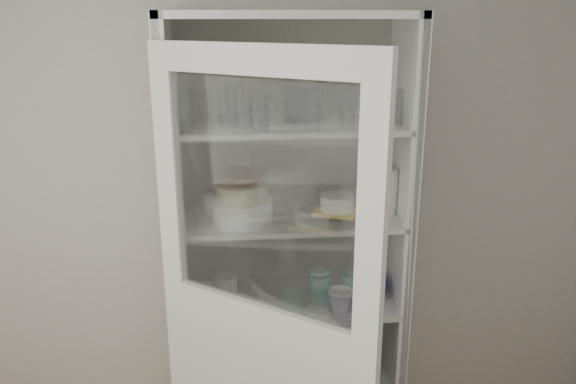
% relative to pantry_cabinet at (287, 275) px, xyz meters
% --- Properties ---
extents(wall_back, '(3.60, 0.02, 2.60)m').
position_rel_pantry_cabinet_xyz_m(wall_back, '(-0.20, 0.16, 0.36)').
color(wall_back, '#B0B0B0').
rests_on(wall_back, ground).
extents(pantry_cabinet, '(1.00, 0.45, 2.10)m').
position_rel_pantry_cabinet_xyz_m(pantry_cabinet, '(0.00, 0.00, 0.00)').
color(pantry_cabinet, silver).
rests_on(pantry_cabinet, floor).
extents(cupboard_door, '(0.74, 0.57, 2.00)m').
position_rel_pantry_cabinet_xyz_m(cupboard_door, '(-0.14, -0.56, -0.07)').
color(cupboard_door, silver).
rests_on(cupboard_door, floor).
extents(tumbler_0, '(0.07, 0.07, 0.15)m').
position_rel_pantry_cabinet_xyz_m(tumbler_0, '(-0.41, -0.22, 0.79)').
color(tumbler_0, silver).
rests_on(tumbler_0, shelf_glass).
extents(tumbler_1, '(0.07, 0.07, 0.12)m').
position_rel_pantry_cabinet_xyz_m(tumbler_1, '(-0.13, -0.21, 0.78)').
color(tumbler_1, silver).
rests_on(tumbler_1, shelf_glass).
extents(tumbler_2, '(0.07, 0.07, 0.13)m').
position_rel_pantry_cabinet_xyz_m(tumbler_2, '(-0.18, -0.19, 0.79)').
color(tumbler_2, silver).
rests_on(tumbler_2, shelf_glass).
extents(tumbler_3, '(0.08, 0.08, 0.14)m').
position_rel_pantry_cabinet_xyz_m(tumbler_3, '(-0.12, -0.22, 0.79)').
color(tumbler_3, silver).
rests_on(tumbler_3, shelf_glass).
extents(tumbler_4, '(0.07, 0.07, 0.13)m').
position_rel_pantry_cabinet_xyz_m(tumbler_4, '(0.08, -0.21, 0.79)').
color(tumbler_4, silver).
rests_on(tumbler_4, shelf_glass).
extents(tumbler_5, '(0.08, 0.08, 0.13)m').
position_rel_pantry_cabinet_xyz_m(tumbler_5, '(0.23, -0.17, 0.78)').
color(tumbler_5, silver).
rests_on(tumbler_5, shelf_glass).
extents(tumbler_6, '(0.09, 0.09, 0.15)m').
position_rel_pantry_cabinet_xyz_m(tumbler_6, '(0.41, -0.18, 0.79)').
color(tumbler_6, silver).
rests_on(tumbler_6, shelf_glass).
extents(tumbler_7, '(0.08, 0.08, 0.15)m').
position_rel_pantry_cabinet_xyz_m(tumbler_7, '(-0.41, -0.07, 0.80)').
color(tumbler_7, silver).
rests_on(tumbler_7, shelf_glass).
extents(tumbler_8, '(0.08, 0.08, 0.15)m').
position_rel_pantry_cabinet_xyz_m(tumbler_8, '(-0.25, -0.08, 0.80)').
color(tumbler_8, silver).
rests_on(tumbler_8, shelf_glass).
extents(tumbler_9, '(0.07, 0.07, 0.15)m').
position_rel_pantry_cabinet_xyz_m(tumbler_9, '(0.03, -0.07, 0.79)').
color(tumbler_9, silver).
rests_on(tumbler_9, shelf_glass).
extents(tumbler_10, '(0.10, 0.10, 0.15)m').
position_rel_pantry_cabinet_xyz_m(tumbler_10, '(0.12, -0.04, 0.79)').
color(tumbler_10, silver).
rests_on(tumbler_10, shelf_glass).
extents(tumbler_11, '(0.08, 0.08, 0.14)m').
position_rel_pantry_cabinet_xyz_m(tumbler_11, '(0.10, -0.08, 0.79)').
color(tumbler_11, silver).
rests_on(tumbler_11, shelf_glass).
extents(goblet_0, '(0.07, 0.07, 0.15)m').
position_rel_pantry_cabinet_xyz_m(goblet_0, '(-0.40, 0.00, 0.80)').
color(goblet_0, silver).
rests_on(goblet_0, shelf_glass).
extents(goblet_1, '(0.08, 0.08, 0.19)m').
position_rel_pantry_cabinet_xyz_m(goblet_1, '(0.02, 0.05, 0.81)').
color(goblet_1, silver).
rests_on(goblet_1, shelf_glass).
extents(goblet_2, '(0.08, 0.08, 0.18)m').
position_rel_pantry_cabinet_xyz_m(goblet_2, '(0.15, 0.01, 0.81)').
color(goblet_2, silver).
rests_on(goblet_2, shelf_glass).
extents(goblet_3, '(0.08, 0.08, 0.19)m').
position_rel_pantry_cabinet_xyz_m(goblet_3, '(0.24, 0.01, 0.82)').
color(goblet_3, silver).
rests_on(goblet_3, shelf_glass).
extents(plate_stack_front, '(0.25, 0.25, 0.10)m').
position_rel_pantry_cabinet_xyz_m(plate_stack_front, '(-0.20, -0.13, 0.37)').
color(plate_stack_front, white).
rests_on(plate_stack_front, shelf_plates).
extents(plate_stack_back, '(0.20, 0.20, 0.06)m').
position_rel_pantry_cabinet_xyz_m(plate_stack_back, '(-0.27, 0.02, 0.35)').
color(plate_stack_back, white).
rests_on(plate_stack_back, shelf_plates).
extents(cream_bowl, '(0.28, 0.28, 0.07)m').
position_rel_pantry_cabinet_xyz_m(cream_bowl, '(-0.20, -0.13, 0.45)').
color(cream_bowl, beige).
rests_on(cream_bowl, plate_stack_front).
extents(terracotta_bowl, '(0.25, 0.25, 0.05)m').
position_rel_pantry_cabinet_xyz_m(terracotta_bowl, '(-0.20, -0.13, 0.51)').
color(terracotta_bowl, '#45250F').
rests_on(terracotta_bowl, cream_bowl).
extents(glass_platter, '(0.40, 0.40, 0.02)m').
position_rel_pantry_cabinet_xyz_m(glass_platter, '(0.21, -0.10, 0.33)').
color(glass_platter, silver).
rests_on(glass_platter, shelf_plates).
extents(yellow_trivet, '(0.23, 0.23, 0.01)m').
position_rel_pantry_cabinet_xyz_m(yellow_trivet, '(0.21, -0.10, 0.35)').
color(yellow_trivet, gold).
rests_on(yellow_trivet, glass_platter).
extents(white_ramekin, '(0.18, 0.18, 0.06)m').
position_rel_pantry_cabinet_xyz_m(white_ramekin, '(0.21, -0.10, 0.38)').
color(white_ramekin, white).
rests_on(white_ramekin, yellow_trivet).
extents(grey_bowl_stack, '(0.13, 0.13, 0.20)m').
position_rel_pantry_cabinet_xyz_m(grey_bowl_stack, '(0.41, -0.07, 0.42)').
color(grey_bowl_stack, silver).
rests_on(grey_bowl_stack, shelf_plates).
extents(mug_blue, '(0.14, 0.14, 0.10)m').
position_rel_pantry_cabinet_xyz_m(mug_blue, '(0.38, -0.10, -0.03)').
color(mug_blue, navy).
rests_on(mug_blue, shelf_mugs).
extents(mug_teal, '(0.12, 0.12, 0.09)m').
position_rel_pantry_cabinet_xyz_m(mug_teal, '(0.30, -0.04, -0.03)').
color(mug_teal, teal).
rests_on(mug_teal, shelf_mugs).
extents(mug_white, '(0.14, 0.14, 0.10)m').
position_rel_pantry_cabinet_xyz_m(mug_white, '(0.21, -0.21, -0.03)').
color(mug_white, white).
rests_on(mug_white, shelf_mugs).
extents(teal_jar, '(0.10, 0.10, 0.12)m').
position_rel_pantry_cabinet_xyz_m(teal_jar, '(0.15, -0.05, -0.02)').
color(teal_jar, teal).
rests_on(teal_jar, shelf_mugs).
extents(measuring_cups, '(0.10, 0.10, 0.04)m').
position_rel_pantry_cabinet_xyz_m(measuring_cups, '(-0.35, -0.12, -0.06)').
color(measuring_cups, silver).
rests_on(measuring_cups, shelf_mugs).
extents(white_canister, '(0.10, 0.10, 0.12)m').
position_rel_pantry_cabinet_xyz_m(white_canister, '(-0.28, -0.06, -0.02)').
color(white_canister, white).
rests_on(white_canister, shelf_mugs).
extents(cream_dish, '(0.32, 0.32, 0.08)m').
position_rel_pantry_cabinet_xyz_m(cream_dish, '(-0.30, -0.09, -0.44)').
color(cream_dish, beige).
rests_on(cream_dish, shelf_bot).
extents(tin_box, '(0.18, 0.13, 0.05)m').
position_rel_pantry_cabinet_xyz_m(tin_box, '(0.02, -0.06, -0.45)').
color(tin_box, '#93949A').
rests_on(tin_box, shelf_bot).
extents(tumbler_12, '(0.07, 0.07, 0.14)m').
position_rel_pantry_cabinet_xyz_m(tumbler_12, '(0.39, -0.11, 0.79)').
color(tumbler_12, silver).
rests_on(tumbler_12, shelf_glass).
extents(tumbler_13, '(0.07, 0.07, 0.15)m').
position_rel_pantry_cabinet_xyz_m(tumbler_13, '(0.04, -0.10, 0.79)').
color(tumbler_13, silver).
rests_on(tumbler_13, shelf_glass).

